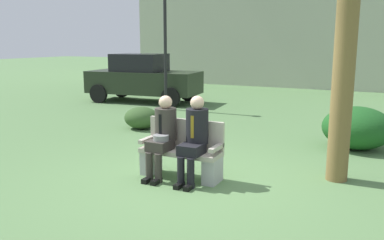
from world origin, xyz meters
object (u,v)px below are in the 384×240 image
(seated_man_right, at_px, (195,135))
(park_bench, at_px, (182,153))
(street_lamp, at_px, (165,38))
(parked_car_near, at_px, (143,78))
(shrub_near_bench, at_px, (141,118))
(shrub_mid_lawn, at_px, (357,128))
(seated_man_left, at_px, (163,132))

(seated_man_right, bearing_deg, park_bench, 157.00)
(street_lamp, bearing_deg, parked_car_near, 145.87)
(shrub_near_bench, bearing_deg, street_lamp, 108.17)
(shrub_mid_lawn, height_order, parked_car_near, parked_car_near)
(seated_man_right, relative_size, shrub_near_bench, 1.53)
(seated_man_left, relative_size, parked_car_near, 0.32)
(park_bench, height_order, street_lamp, street_lamp)
(seated_man_right, distance_m, shrub_near_bench, 4.07)
(shrub_near_bench, distance_m, parked_car_near, 4.57)
(shrub_mid_lawn, bearing_deg, street_lamp, 156.63)
(shrub_near_bench, relative_size, shrub_mid_lawn, 0.63)
(park_bench, bearing_deg, seated_man_right, -23.00)
(seated_man_left, height_order, seated_man_right, seated_man_right)
(seated_man_left, height_order, shrub_mid_lawn, seated_man_left)
(seated_man_left, distance_m, parked_car_near, 8.21)
(shrub_near_bench, distance_m, street_lamp, 3.53)
(shrub_near_bench, bearing_deg, seated_man_left, -51.48)
(shrub_mid_lawn, bearing_deg, parked_car_near, 154.23)
(shrub_mid_lawn, bearing_deg, seated_man_right, -122.65)
(seated_man_left, distance_m, shrub_mid_lawn, 4.11)
(street_lamp, bearing_deg, seated_man_right, -56.48)
(shrub_mid_lawn, xyz_separation_m, parked_car_near, (-7.31, 3.53, 0.42))
(park_bench, height_order, parked_car_near, parked_car_near)
(seated_man_left, xyz_separation_m, seated_man_right, (0.54, 0.01, 0.02))
(street_lamp, bearing_deg, shrub_mid_lawn, -23.37)
(seated_man_left, height_order, parked_car_near, parked_car_near)
(shrub_near_bench, height_order, parked_car_near, parked_car_near)
(seated_man_left, distance_m, street_lamp, 6.70)
(street_lamp, bearing_deg, park_bench, -57.91)
(seated_man_right, bearing_deg, street_lamp, 123.52)
(seated_man_right, xyz_separation_m, parked_car_near, (-5.27, 6.70, 0.11))
(seated_man_right, distance_m, shrub_mid_lawn, 3.78)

